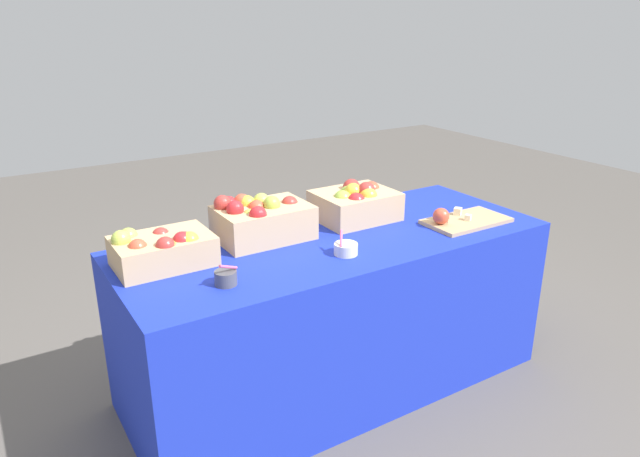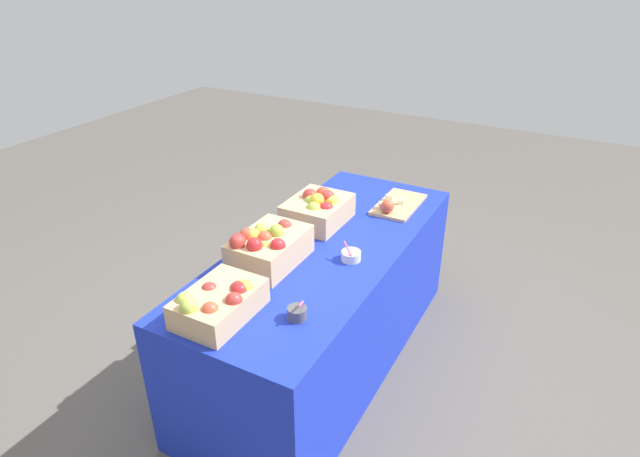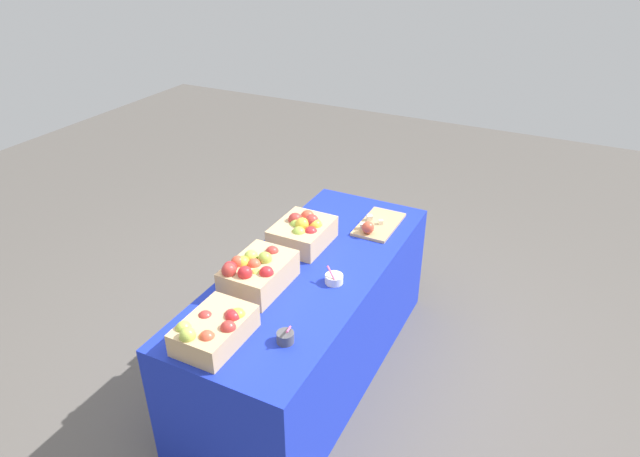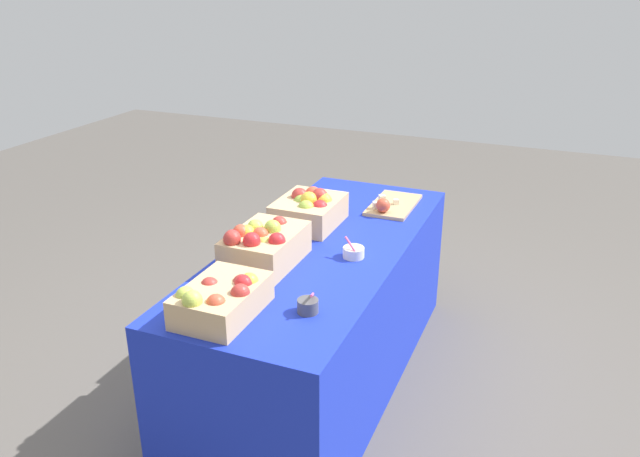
% 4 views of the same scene
% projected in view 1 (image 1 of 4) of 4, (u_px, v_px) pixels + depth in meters
% --- Properties ---
extents(ground_plane, '(10.00, 10.00, 0.00)m').
position_uv_depth(ground_plane, '(334.00, 381.00, 2.80)').
color(ground_plane, '#56514C').
extents(table, '(1.90, 0.76, 0.74)m').
position_uv_depth(table, '(335.00, 312.00, 2.68)').
color(table, '#192DB7').
rests_on(table, ground_plane).
extents(apple_crate_left, '(0.37, 0.25, 0.16)m').
position_uv_depth(apple_crate_left, '(162.00, 249.00, 2.24)').
color(apple_crate_left, tan).
rests_on(apple_crate_left, table).
extents(apple_crate_middle, '(0.39, 0.27, 0.20)m').
position_uv_depth(apple_crate_middle, '(261.00, 219.00, 2.50)').
color(apple_crate_middle, tan).
rests_on(apple_crate_middle, table).
extents(apple_crate_right, '(0.36, 0.29, 0.19)m').
position_uv_depth(apple_crate_right, '(355.00, 202.00, 2.74)').
color(apple_crate_right, tan).
rests_on(apple_crate_right, table).
extents(cutting_board_front, '(0.40, 0.22, 0.09)m').
position_uv_depth(cutting_board_front, '(460.00, 220.00, 2.70)').
color(cutting_board_front, tan).
rests_on(cutting_board_front, table).
extents(sample_bowl_near, '(0.09, 0.08, 0.09)m').
position_uv_depth(sample_bowl_near, '(226.00, 278.00, 2.09)').
color(sample_bowl_near, '#4C4C51').
rests_on(sample_bowl_near, table).
extents(sample_bowl_mid, '(0.10, 0.10, 0.09)m').
position_uv_depth(sample_bowl_mid, '(346.00, 249.00, 2.36)').
color(sample_bowl_mid, silver).
rests_on(sample_bowl_mid, table).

